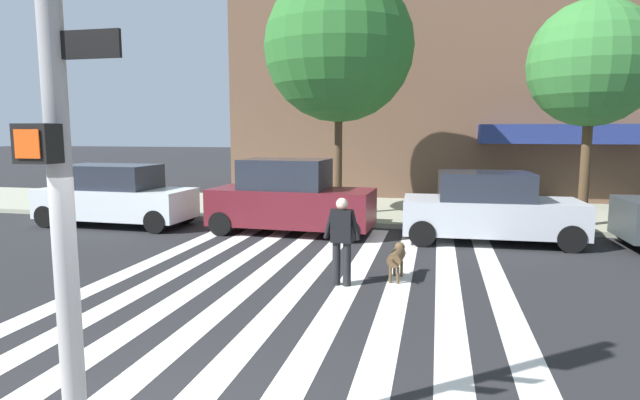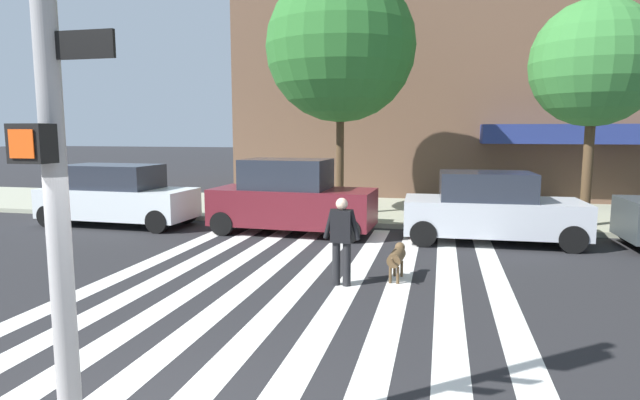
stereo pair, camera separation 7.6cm
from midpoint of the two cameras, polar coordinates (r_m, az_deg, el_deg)
ground_plane at (r=10.24m, az=-2.88°, el=-8.57°), size 160.00×160.00×0.00m
sidewalk_far at (r=18.52m, az=4.33°, el=-1.09°), size 80.00×6.00×0.15m
crosswalk_stripes at (r=10.20m, az=-1.89°, el=-8.61°), size 7.65×10.69×0.01m
traffic_light_pole at (r=4.36m, az=-28.24°, el=15.70°), size 0.74×0.46×5.80m
parked_car_near_curb at (r=16.94m, az=-21.73°, el=0.44°), size 4.67×1.98×1.84m
parked_car_behind_first at (r=14.54m, az=-3.44°, el=0.15°), size 4.58×2.03×2.08m
parked_car_third_in_line at (r=14.04m, az=17.88°, el=-0.90°), size 4.47×2.12×1.81m
street_tree_nearest at (r=17.02m, az=1.95°, el=16.41°), size 4.70×4.70×7.68m
street_tree_middle at (r=16.67m, az=27.52°, el=13.05°), size 3.48×3.48×6.29m
pedestrian_dog_walker at (r=9.57m, az=2.18°, el=-4.00°), size 0.71×0.27×1.64m
dog_on_leash at (r=10.18m, az=8.20°, el=-6.16°), size 0.31×1.12×0.65m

